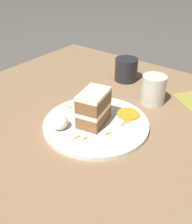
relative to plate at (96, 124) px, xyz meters
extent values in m
plane|color=#4C4742|center=(0.04, 0.02, -0.03)|extent=(6.00, 6.00, 0.00)
cube|color=#846647|center=(0.04, 0.02, -0.02)|extent=(0.99, 1.08, 0.02)
cylinder|color=white|center=(0.00, 0.00, 0.00)|extent=(0.31, 0.31, 0.01)
cube|color=brown|center=(0.00, 0.00, 0.02)|extent=(0.11, 0.09, 0.04)
cube|color=white|center=(0.00, 0.00, 0.05)|extent=(0.11, 0.09, 0.01)
cube|color=brown|center=(0.00, 0.00, 0.08)|extent=(0.11, 0.09, 0.04)
cube|color=white|center=(0.00, 0.00, 0.10)|extent=(0.11, 0.09, 0.01)
ellipsoid|color=white|center=(-0.09, 0.06, 0.03)|extent=(0.05, 0.04, 0.04)
cylinder|color=orange|center=(0.09, -0.05, 0.01)|extent=(0.07, 0.07, 0.01)
cube|color=orange|center=(-0.08, -0.03, 0.01)|extent=(0.01, 0.01, 0.00)
cube|color=orange|center=(-0.03, -0.06, 0.01)|extent=(0.02, 0.01, 0.00)
cube|color=orange|center=(0.05, -0.08, 0.01)|extent=(0.01, 0.02, 0.00)
cube|color=orange|center=(0.04, -0.07, 0.01)|extent=(0.03, 0.01, 0.00)
cube|color=orange|center=(0.05, 0.11, 0.01)|extent=(0.02, 0.01, 0.00)
cube|color=orange|center=(-0.09, 0.00, 0.01)|extent=(0.02, 0.01, 0.00)
cube|color=orange|center=(0.06, 0.02, 0.01)|extent=(0.00, 0.02, 0.00)
cube|color=orange|center=(0.06, 0.07, 0.01)|extent=(0.01, 0.01, 0.00)
cube|color=orange|center=(0.01, 0.12, 0.01)|extent=(0.01, 0.03, 0.00)
cylinder|color=beige|center=(0.22, -0.07, 0.04)|extent=(0.08, 0.08, 0.10)
cylinder|color=silver|center=(0.22, -0.07, 0.01)|extent=(0.07, 0.07, 0.03)
cylinder|color=#232328|center=(0.32, 0.10, 0.04)|extent=(0.09, 0.09, 0.09)
cylinder|color=#382314|center=(0.32, 0.10, 0.07)|extent=(0.07, 0.07, 0.01)
camera|label=1|loc=(-0.50, -0.38, 0.44)|focal=42.00mm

